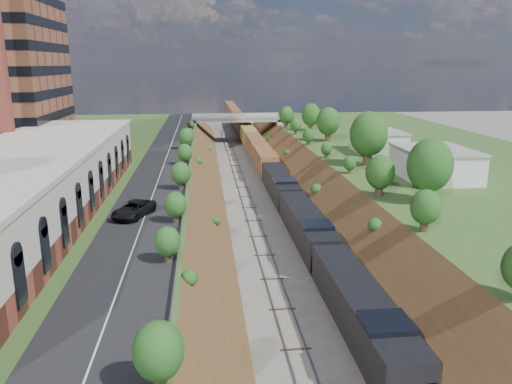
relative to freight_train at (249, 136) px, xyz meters
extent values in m
cube|color=#3A5F27|center=(-35.60, -53.08, -0.27)|extent=(44.00, 180.00, 5.00)
cube|color=#3A5F27|center=(30.40, -53.08, -0.27)|extent=(44.00, 180.00, 5.00)
cube|color=brown|center=(-13.60, -53.08, -2.77)|extent=(10.00, 180.00, 10.00)
cube|color=brown|center=(8.40, -53.08, -2.77)|extent=(10.00, 180.00, 10.00)
cube|color=gray|center=(-5.20, -53.08, -2.68)|extent=(1.58, 180.00, 0.18)
cube|color=gray|center=(0.00, -53.08, -2.68)|extent=(1.58, 180.00, 0.18)
cube|color=black|center=(-18.10, -53.08, 2.28)|extent=(8.00, 180.00, 0.10)
cube|color=#99999E|center=(-14.00, -53.08, 2.78)|extent=(0.06, 171.00, 0.30)
cube|color=brown|center=(-30.60, -75.08, 3.33)|extent=(14.00, 62.00, 2.20)
cube|color=#BEB1A3|center=(-30.60, -75.08, 6.58)|extent=(14.00, 62.00, 4.30)
cube|color=#BEB1A3|center=(-30.60, -75.08, 8.98)|extent=(14.30, 62.30, 0.50)
cube|color=gray|center=(-14.10, 8.92, 0.33)|extent=(1.50, 8.00, 6.20)
cube|color=gray|center=(8.90, 8.92, 0.33)|extent=(1.50, 8.00, 6.20)
cube|color=gray|center=(-2.60, 8.92, 3.43)|extent=(24.00, 8.00, 1.00)
cube|color=gray|center=(-2.60, 4.92, 4.23)|extent=(24.00, 0.30, 0.80)
cube|color=gray|center=(-2.60, 12.92, 4.23)|extent=(24.00, 0.30, 0.80)
cube|color=silver|center=(20.90, -61.08, 4.23)|extent=(9.00, 12.00, 4.00)
cube|color=silver|center=(20.40, -39.08, 4.03)|extent=(8.00, 10.00, 3.60)
cylinder|color=#473323|center=(14.40, -73.08, 3.55)|extent=(1.30, 1.30, 2.62)
ellipsoid|color=#21511C|center=(14.40, -73.08, 6.70)|extent=(5.25, 5.25, 6.30)
cylinder|color=#473323|center=(-14.40, -93.08, 2.85)|extent=(0.66, 0.66, 1.22)
ellipsoid|color=#21511C|center=(-14.40, -93.08, 4.32)|extent=(2.45, 2.45, 2.94)
cube|color=black|center=(0.00, -93.52, -0.23)|extent=(3.27, 19.60, 3.27)
cube|color=silver|center=(0.00, -101.82, 0.03)|extent=(3.01, 3.00, 0.15)
cube|color=black|center=(0.00, -98.82, 1.33)|extent=(3.20, 3.10, 0.90)
cube|color=black|center=(0.00, -72.92, -0.23)|extent=(3.27, 19.60, 3.27)
cube|color=black|center=(0.00, -52.32, -0.23)|extent=(3.27, 19.60, 3.27)
cube|color=brown|center=(0.00, 27.81, 0.09)|extent=(3.27, 138.67, 3.92)
imported|color=black|center=(-19.24, -75.56, 3.16)|extent=(4.76, 6.50, 1.64)
camera|label=1|loc=(-11.70, -127.35, 18.14)|focal=35.00mm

